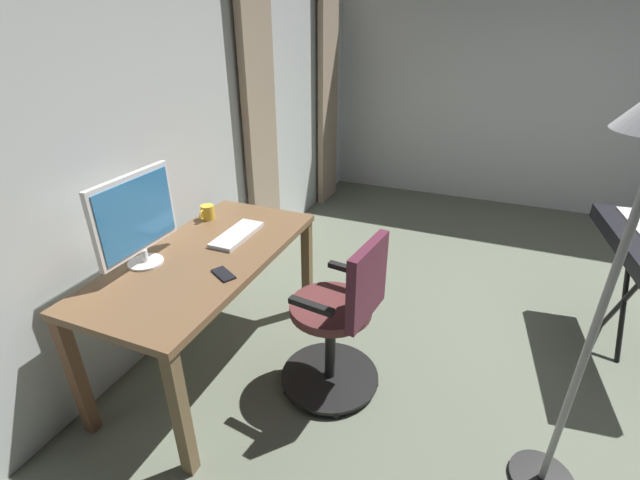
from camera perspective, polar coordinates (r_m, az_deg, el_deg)
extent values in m
cube|color=silver|center=(3.16, -15.02, 16.02)|extent=(5.37, 0.10, 2.66)
cube|color=silver|center=(5.32, 35.83, 16.21)|extent=(0.10, 5.97, 2.66)
cube|color=tan|center=(4.90, 1.04, 18.92)|extent=(0.43, 0.06, 2.41)
cube|color=tan|center=(3.58, -7.90, 15.73)|extent=(0.43, 0.06, 2.41)
cube|color=brown|center=(2.46, -14.84, -2.21)|extent=(1.44, 0.69, 0.04)
cube|color=brown|center=(3.01, -1.72, -3.69)|extent=(0.06, 0.06, 0.70)
cube|color=brown|center=(2.12, -17.78, -21.09)|extent=(0.06, 0.06, 0.70)
cube|color=brown|center=(3.27, -11.57, -1.56)|extent=(0.06, 0.06, 0.70)
cube|color=brown|center=(2.48, -29.28, -15.36)|extent=(0.06, 0.06, 0.70)
cylinder|color=black|center=(2.64, 1.29, -17.36)|extent=(0.56, 0.56, 0.02)
sphere|color=black|center=(2.82, 3.90, -14.38)|extent=(0.05, 0.05, 0.05)
sphere|color=black|center=(2.79, -2.46, -14.83)|extent=(0.05, 0.05, 0.05)
sphere|color=black|center=(2.58, -4.20, -19.19)|extent=(0.05, 0.05, 0.05)
sphere|color=black|center=(2.47, 2.10, -21.75)|extent=(0.05, 0.05, 0.05)
sphere|color=black|center=(2.63, 7.11, -18.28)|extent=(0.05, 0.05, 0.05)
cylinder|color=black|center=(2.48, 1.35, -13.60)|extent=(0.06, 0.06, 0.45)
cylinder|color=brown|center=(2.33, 1.42, -8.87)|extent=(0.50, 0.50, 0.05)
cube|color=#562233|center=(2.13, 6.23, -5.44)|extent=(0.38, 0.10, 0.40)
cube|color=black|center=(2.11, -1.18, -8.64)|extent=(0.07, 0.24, 0.03)
cube|color=black|center=(2.40, 3.75, -3.82)|extent=(0.07, 0.24, 0.03)
cylinder|color=white|center=(2.46, -21.88, -2.72)|extent=(0.18, 0.18, 0.01)
cylinder|color=white|center=(2.44, -22.04, -1.90)|extent=(0.04, 0.04, 0.07)
cube|color=white|center=(2.34, -23.10, 3.17)|extent=(0.52, 0.03, 0.40)
cube|color=teal|center=(2.33, -22.80, 3.12)|extent=(0.48, 0.01, 0.35)
cube|color=silver|center=(2.60, -10.83, 0.70)|extent=(0.39, 0.15, 0.02)
cube|color=black|center=(2.23, -12.55, -4.39)|extent=(0.13, 0.16, 0.01)
cylinder|color=gold|center=(2.86, -14.51, 3.55)|extent=(0.08, 0.08, 0.09)
torus|color=gold|center=(2.82, -15.15, 3.22)|extent=(0.06, 0.01, 0.06)
cylinder|color=black|center=(3.29, 35.04, -6.47)|extent=(0.38, 0.07, 0.68)
cylinder|color=black|center=(3.29, 35.04, -6.47)|extent=(0.38, 0.07, 0.68)
cylinder|color=black|center=(2.48, 27.02, -26.06)|extent=(0.28, 0.28, 0.02)
cylinder|color=#A5A5A8|center=(1.96, 31.82, -11.51)|extent=(0.03, 0.03, 1.59)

